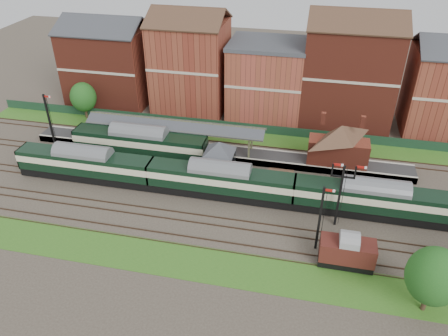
% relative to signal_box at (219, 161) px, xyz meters
% --- Properties ---
extents(ground, '(160.00, 160.00, 0.00)m').
position_rel_signal_box_xyz_m(ground, '(3.00, -3.25, -3.19)').
color(ground, '#473D33').
rests_on(ground, ground).
extents(grass_back, '(90.00, 4.50, 0.06)m').
position_rel_signal_box_xyz_m(grass_back, '(3.00, 12.75, -3.16)').
color(grass_back, '#2D6619').
rests_on(grass_back, ground).
extents(grass_front, '(90.00, 5.00, 0.06)m').
position_rel_signal_box_xyz_m(grass_front, '(3.00, -15.25, -3.16)').
color(grass_front, '#2D6619').
rests_on(grass_front, ground).
extents(fence, '(90.00, 0.12, 1.50)m').
position_rel_signal_box_xyz_m(fence, '(3.00, 14.75, -2.44)').
color(fence, '#193823').
rests_on(fence, ground).
extents(platform, '(55.00, 3.40, 1.00)m').
position_rel_signal_box_xyz_m(platform, '(-2.00, 6.50, -2.69)').
color(platform, '#2D2D2D').
rests_on(platform, ground).
extents(signal_box, '(5.40, 5.40, 6.00)m').
position_rel_signal_box_xyz_m(signal_box, '(0.00, 0.00, 0.00)').
color(signal_box, '#556548').
rests_on(signal_box, ground).
extents(brick_hut, '(3.20, 2.64, 2.94)m').
position_rel_signal_box_xyz_m(brick_hut, '(8.00, 0.00, -2.00)').
color(brick_hut, maroon).
rests_on(brick_hut, ground).
extents(station_building, '(8.10, 8.10, 5.90)m').
position_rel_signal_box_xyz_m(station_building, '(15.00, 6.50, 0.76)').
color(station_building, maroon).
rests_on(station_building, platform).
extents(canopy, '(26.00, 3.89, 4.08)m').
position_rel_signal_box_xyz_m(canopy, '(-8.00, 6.50, 1.39)').
color(canopy, '#4E4E31').
rests_on(canopy, platform).
extents(semaphore_bracket, '(3.60, 0.25, 8.18)m').
position_rel_signal_box_xyz_m(semaphore_bracket, '(15.04, -5.75, 1.44)').
color(semaphore_bracket, black).
rests_on(semaphore_bracket, ground).
extents(semaphore_platform_end, '(1.23, 0.25, 8.00)m').
position_rel_signal_box_xyz_m(semaphore_platform_end, '(-26.98, 4.75, 0.96)').
color(semaphore_platform_end, black).
rests_on(semaphore_platform_end, ground).
extents(semaphore_siding, '(1.23, 0.25, 8.00)m').
position_rel_signal_box_xyz_m(semaphore_siding, '(13.02, -10.25, 0.96)').
color(semaphore_siding, black).
rests_on(semaphore_siding, ground).
extents(town_backdrop, '(69.00, 10.00, 16.00)m').
position_rel_signal_box_xyz_m(town_backdrop, '(2.82, 21.75, 3.81)').
color(town_backdrop, maroon).
rests_on(town_backdrop, ground).
extents(dmu_train, '(54.57, 2.87, 4.19)m').
position_rel_signal_box_xyz_m(dmu_train, '(0.85, -3.25, -0.74)').
color(dmu_train, black).
rests_on(dmu_train, ground).
extents(platform_railcar, '(19.15, 3.02, 4.41)m').
position_rel_signal_box_xyz_m(platform_railcar, '(-12.22, 3.25, -0.62)').
color(platform_railcar, black).
rests_on(platform_railcar, ground).
extents(goods_van_a, '(5.48, 2.37, 3.32)m').
position_rel_signal_box_xyz_m(goods_van_a, '(16.03, -12.25, -1.29)').
color(goods_van_a, black).
rests_on(goods_van_a, ground).
extents(tree_far, '(4.84, 4.84, 7.06)m').
position_rel_signal_box_xyz_m(tree_far, '(22.99, -16.45, 1.07)').
color(tree_far, '#382619').
rests_on(tree_far, ground).
extents(tree_back, '(4.28, 4.28, 6.25)m').
position_rel_signal_box_xyz_m(tree_back, '(-26.36, 13.96, 0.58)').
color(tree_back, '#382619').
rests_on(tree_back, ground).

